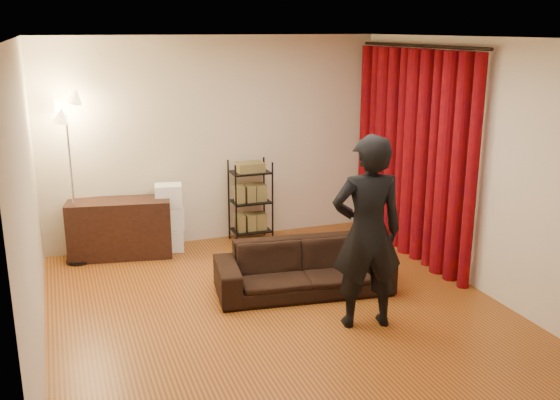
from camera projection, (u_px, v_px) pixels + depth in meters
name	position (u px, v px, depth m)	size (l,w,h in m)	color
floor	(281.00, 313.00, 6.31)	(5.00, 5.00, 0.00)	#99521D
ceiling	(281.00, 38.00, 5.59)	(5.00, 5.00, 0.00)	white
wall_back	(215.00, 141.00, 8.21)	(5.00, 5.00, 0.00)	beige
wall_front	(427.00, 280.00, 3.69)	(5.00, 5.00, 0.00)	beige
wall_left	(28.00, 206.00, 5.20)	(5.00, 5.00, 0.00)	beige
wall_right	(477.00, 166.00, 6.69)	(5.00, 5.00, 0.00)	beige
curtain_rod	(419.00, 46.00, 7.35)	(0.04, 0.04, 2.65)	black
curtain	(411.00, 154.00, 7.69)	(0.22, 2.65, 2.55)	#720504
sofa	(304.00, 268.00, 6.75)	(1.88, 0.74, 0.55)	black
person	(367.00, 233.00, 5.83)	(0.68, 0.45, 1.87)	black
media_cabinet	(120.00, 228.00, 7.79)	(1.25, 0.47, 0.73)	black
storage_boxes	(169.00, 218.00, 7.98)	(0.35, 0.28, 0.88)	white
wire_shelf	(250.00, 202.00, 8.30)	(0.50, 0.35, 1.10)	black
floor_lamp	(72.00, 182.00, 7.40)	(0.37, 0.37, 2.03)	silver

